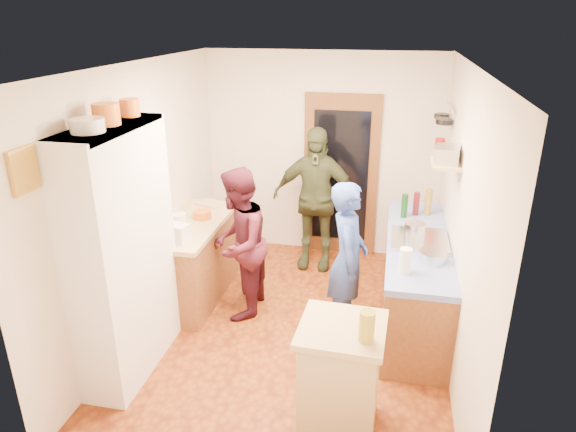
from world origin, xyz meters
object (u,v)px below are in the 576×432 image
(island_base, at_px, (340,381))
(person_back, at_px, (316,199))
(hutch_body, at_px, (123,255))
(person_left, at_px, (242,243))
(right_counter_base, at_px, (415,281))
(person_hob, at_px, (351,261))

(island_base, distance_m, person_back, 2.80)
(hutch_body, bearing_deg, person_back, 60.22)
(person_back, bearing_deg, person_left, -114.01)
(right_counter_base, relative_size, person_back, 1.23)
(right_counter_base, distance_m, person_hob, 0.84)
(hutch_body, relative_size, person_left, 1.37)
(right_counter_base, relative_size, person_left, 1.37)
(person_left, bearing_deg, person_hob, 80.73)
(hutch_body, bearing_deg, right_counter_base, 27.47)
(right_counter_base, height_order, person_back, person_back)
(hutch_body, height_order, person_left, hutch_body)
(person_hob, bearing_deg, island_base, 178.53)
(right_counter_base, relative_size, person_hob, 1.40)
(island_base, height_order, person_left, person_left)
(person_left, xyz_separation_m, person_back, (0.58, 1.22, 0.09))
(person_back, bearing_deg, hutch_body, -118.30)
(island_base, distance_m, person_hob, 1.36)
(right_counter_base, height_order, island_base, island_base)
(hutch_body, height_order, person_back, hutch_body)
(person_left, bearing_deg, person_back, 153.42)
(person_hob, xyz_separation_m, person_left, (-1.13, 0.16, 0.02))
(hutch_body, height_order, island_base, hutch_body)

